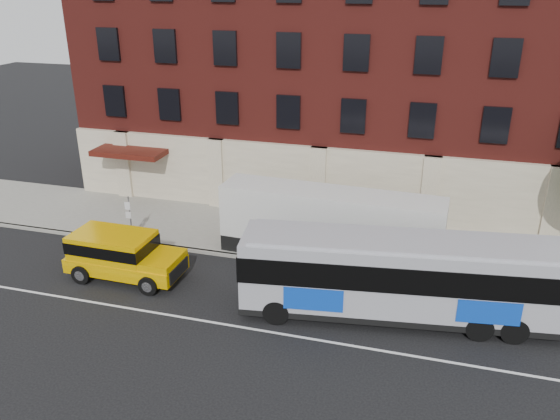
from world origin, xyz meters
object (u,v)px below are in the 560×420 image
(city_bus, at_px, (402,275))
(shipping_container, at_px, (330,227))
(sign_pole, at_px, (130,216))
(yellow_suv, at_px, (120,253))

(city_bus, bearing_deg, shipping_container, 131.57)
(sign_pole, distance_m, yellow_suv, 3.62)
(city_bus, distance_m, yellow_suv, 12.39)
(yellow_suv, bearing_deg, shipping_container, 26.00)
(city_bus, distance_m, shipping_container, 5.50)
(shipping_container, bearing_deg, yellow_suv, -154.00)
(city_bus, bearing_deg, yellow_suv, -179.36)
(sign_pole, distance_m, shipping_container, 10.17)
(city_bus, bearing_deg, sign_pole, 166.97)
(sign_pole, height_order, shipping_container, shipping_container)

